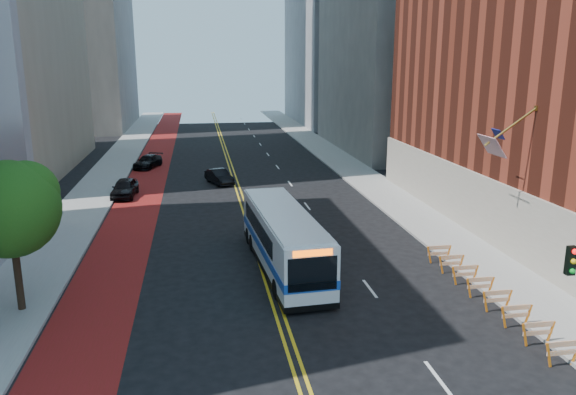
% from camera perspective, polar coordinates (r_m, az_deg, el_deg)
% --- Properties ---
extents(ground, '(160.00, 160.00, 0.00)m').
position_cam_1_polar(ground, '(21.91, 0.67, -16.17)').
color(ground, black).
rests_on(ground, ground).
extents(sidewalk_left, '(4.00, 140.00, 0.15)m').
position_cam_1_polar(sidewalk_left, '(50.63, -18.89, 0.76)').
color(sidewalk_left, gray).
rests_on(sidewalk_left, ground).
extents(sidewalk_right, '(4.00, 140.00, 0.15)m').
position_cam_1_polar(sidewalk_right, '(52.16, 8.05, 1.76)').
color(sidewalk_right, gray).
rests_on(sidewalk_right, ground).
extents(bus_lane_paint, '(3.60, 140.00, 0.01)m').
position_cam_1_polar(bus_lane_paint, '(50.12, -14.49, 0.86)').
color(bus_lane_paint, maroon).
rests_on(bus_lane_paint, ground).
extents(center_line_inner, '(0.14, 140.00, 0.01)m').
position_cam_1_polar(center_line_inner, '(49.98, -5.42, 1.21)').
color(center_line_inner, gold).
rests_on(center_line_inner, ground).
extents(center_line_outer, '(0.14, 140.00, 0.01)m').
position_cam_1_polar(center_line_outer, '(50.01, -5.01, 1.23)').
color(center_line_outer, gold).
rests_on(center_line_outer, ground).
extents(lane_dashes, '(0.14, 98.20, 0.01)m').
position_cam_1_polar(lane_dashes, '(58.28, -1.07, 3.11)').
color(lane_dashes, silver).
rests_on(lane_dashes, ground).
extents(construction_barriers, '(1.42, 10.91, 1.00)m').
position_cam_1_polar(construction_barriers, '(27.57, 19.69, -8.88)').
color(construction_barriers, orange).
rests_on(construction_barriers, ground).
extents(street_tree, '(4.20, 4.20, 6.70)m').
position_cam_1_polar(street_tree, '(26.66, -26.31, -0.70)').
color(street_tree, black).
rests_on(street_tree, sidewalk_left).
extents(transit_bus, '(3.29, 11.77, 3.20)m').
position_cam_1_polar(transit_bus, '(29.96, -0.49, -4.17)').
color(transit_bus, silver).
rests_on(transit_bus, ground).
extents(car_a, '(2.09, 4.50, 1.49)m').
position_cam_1_polar(car_a, '(47.48, -16.26, 0.95)').
color(car_a, black).
rests_on(car_a, ground).
extents(car_b, '(2.65, 4.17, 1.30)m').
position_cam_1_polar(car_b, '(50.80, -7.01, 2.12)').
color(car_b, black).
rests_on(car_b, ground).
extents(car_c, '(3.17, 4.75, 1.28)m').
position_cam_1_polar(car_c, '(59.63, -14.04, 3.56)').
color(car_c, black).
rests_on(car_c, ground).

